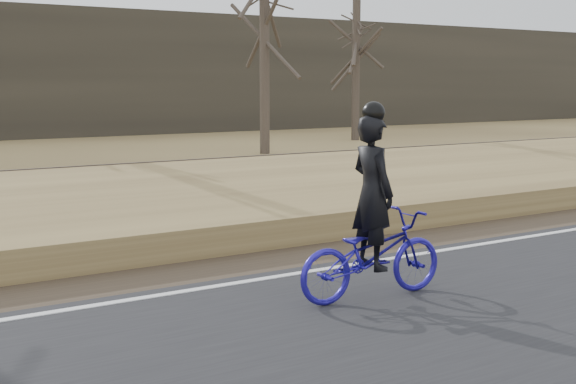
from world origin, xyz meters
TOP-DOWN VIEW (x-y plane):
  - cyclist at (4.42, -1.24)m, footprint 1.96×0.79m
  - bare_tree_right at (13.79, 16.11)m, footprint 0.36×0.36m
  - bare_tree_far_right at (20.76, 19.70)m, footprint 0.36×0.36m

SIDE VIEW (x-z plane):
  - cyclist at x=4.42m, z-range -0.36..1.91m
  - bare_tree_far_right at x=20.76m, z-range 0.00..7.40m
  - bare_tree_right at x=13.79m, z-range 0.00..8.25m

